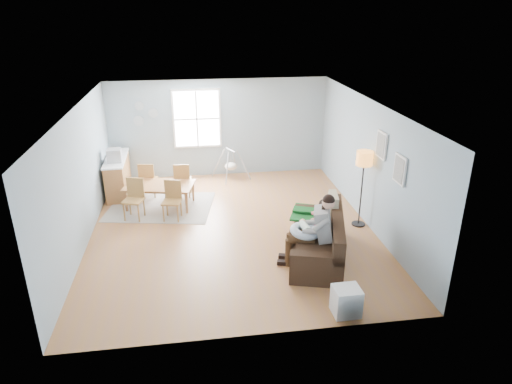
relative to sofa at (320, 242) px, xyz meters
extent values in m
cube|color=#AC703D|center=(-1.57, 1.41, -0.35)|extent=(8.40, 9.40, 0.08)
cube|color=white|center=(-1.57, 1.41, 2.69)|extent=(8.40, 9.40, 0.60)
cube|color=#8DABB9|center=(-1.57, 6.07, 1.04)|extent=(8.40, 0.08, 3.90)
cube|color=#8DABB9|center=(-1.57, -3.25, 1.04)|extent=(8.40, 0.08, 3.90)
cube|color=#8DABB9|center=(-5.73, 1.41, 1.04)|extent=(0.08, 9.40, 3.90)
cube|color=#8DABB9|center=(2.59, 1.41, 1.04)|extent=(0.08, 9.40, 3.90)
cube|color=white|center=(-2.17, 4.88, 1.34)|extent=(1.32, 0.06, 1.62)
cube|color=white|center=(-2.17, 4.85, 1.34)|extent=(1.20, 0.02, 1.50)
cube|color=white|center=(-2.17, 4.84, 1.34)|extent=(1.20, 0.03, 0.04)
cube|color=white|center=(-2.17, 4.84, 1.34)|extent=(0.04, 0.03, 1.50)
cube|color=white|center=(1.40, -0.09, 1.44)|extent=(0.04, 0.44, 0.54)
cube|color=slate|center=(1.37, -0.09, 1.44)|extent=(0.01, 0.36, 0.46)
cube|color=white|center=(1.40, 0.81, 1.64)|extent=(0.04, 0.44, 0.54)
cube|color=slate|center=(1.37, 0.81, 1.64)|extent=(0.01, 0.36, 0.46)
cylinder|color=#8F9FAC|center=(-3.67, 4.88, 1.74)|extent=(0.24, 0.02, 0.24)
cylinder|color=#8F9FAC|center=(-3.32, 4.88, 1.54)|extent=(0.26, 0.02, 0.26)
cylinder|color=#8F9FAC|center=(-3.72, 4.88, 1.34)|extent=(0.28, 0.02, 0.28)
cube|color=black|center=(-0.06, 0.02, -0.09)|extent=(1.49, 2.35, 0.44)
cube|color=black|center=(0.29, -0.08, 0.35)|extent=(0.79, 2.15, 0.45)
cube|color=black|center=(-0.33, -0.93, 0.21)|extent=(0.95, 0.45, 0.17)
cube|color=black|center=(0.20, 0.97, 0.21)|extent=(0.95, 0.45, 0.17)
cube|color=#166220|center=(0.11, 0.72, 0.25)|extent=(1.23, 1.15, 0.04)
cube|color=tan|center=(0.37, 0.49, 0.50)|extent=(0.25, 0.56, 0.54)
cube|color=gray|center=(-0.05, -0.31, 0.54)|extent=(0.49, 0.55, 0.63)
sphere|color=#ECAB90|center=(0.01, -0.33, 0.96)|extent=(0.23, 0.23, 0.23)
sphere|color=black|center=(0.01, -0.33, 1.01)|extent=(0.22, 0.22, 0.22)
cylinder|color=#342313|center=(-0.45, -0.31, 0.25)|extent=(0.51, 0.30, 0.17)
cylinder|color=#342313|center=(-0.38, -0.09, 0.25)|extent=(0.51, 0.30, 0.17)
cylinder|color=#342313|center=(-0.67, -0.24, -0.04)|extent=(0.14, 0.14, 0.54)
cylinder|color=#342313|center=(-0.60, -0.02, -0.04)|extent=(0.14, 0.14, 0.54)
cube|color=black|center=(-0.75, -0.22, -0.27)|extent=(0.27, 0.17, 0.08)
cube|color=black|center=(-0.68, 0.00, -0.27)|extent=(0.27, 0.17, 0.08)
torus|color=#C9DFFB|center=(-0.37, -0.22, 0.37)|extent=(0.71, 0.70, 0.23)
cylinder|color=white|center=(-0.37, -0.22, 0.46)|extent=(0.17, 0.32, 0.13)
sphere|color=#ECAB90|center=(-0.38, -0.04, 0.48)|extent=(0.11, 0.11, 0.11)
cube|color=silver|center=(0.05, 0.20, 0.42)|extent=(0.30, 0.33, 0.38)
sphere|color=#ECAB90|center=(0.08, 0.19, 0.68)|extent=(0.18, 0.18, 0.18)
sphere|color=black|center=(0.08, 0.19, 0.71)|extent=(0.17, 0.17, 0.17)
cylinder|color=#F63C85|center=(-0.22, 0.20, 0.25)|extent=(0.33, 0.18, 0.09)
cylinder|color=#F63C85|center=(-0.18, 0.34, 0.25)|extent=(0.33, 0.18, 0.09)
cylinder|color=#F63C85|center=(-0.36, 0.24, 0.07)|extent=(0.08, 0.08, 0.31)
cylinder|color=#F63C85|center=(-0.32, 0.38, 0.07)|extent=(0.08, 0.08, 0.31)
cylinder|color=black|center=(1.23, 1.19, -0.30)|extent=(0.30, 0.30, 0.03)
cylinder|color=black|center=(1.23, 1.19, 0.44)|extent=(0.03, 0.03, 1.50)
cylinder|color=#FF9335|center=(1.23, 1.19, 1.24)|extent=(0.34, 0.34, 0.30)
cube|color=white|center=(-0.08, -1.79, -0.08)|extent=(0.43, 0.38, 0.47)
cube|color=black|center=(-0.26, -1.80, -0.08)|extent=(0.04, 0.32, 0.37)
cube|color=gray|center=(-3.17, 2.82, -0.31)|extent=(2.72, 2.25, 0.01)
imported|color=#9C5433|center=(-3.17, 2.82, -0.03)|extent=(1.76, 1.23, 0.56)
cube|color=olive|center=(-3.72, 2.23, 0.14)|extent=(0.52, 0.52, 0.04)
cube|color=olive|center=(-3.67, 2.41, 0.39)|extent=(0.39, 0.15, 0.46)
cylinder|color=olive|center=(-3.93, 2.12, -0.09)|extent=(0.04, 0.04, 0.45)
cylinder|color=olive|center=(-3.61, 2.02, -0.09)|extent=(0.04, 0.04, 0.45)
cylinder|color=olive|center=(-3.84, 2.44, -0.09)|extent=(0.04, 0.04, 0.45)
cylinder|color=olive|center=(-3.51, 2.35, -0.09)|extent=(0.04, 0.04, 0.45)
cube|color=olive|center=(-2.87, 2.07, 0.12)|extent=(0.48, 0.48, 0.04)
cube|color=olive|center=(-2.83, 2.25, 0.36)|extent=(0.38, 0.12, 0.44)
cylinder|color=olive|center=(-3.06, 1.95, -0.10)|extent=(0.04, 0.04, 0.43)
cylinder|color=olive|center=(-2.74, 1.88, -0.10)|extent=(0.04, 0.04, 0.43)
cylinder|color=olive|center=(-2.99, 2.27, -0.10)|extent=(0.04, 0.04, 0.43)
cylinder|color=olive|center=(-2.67, 2.20, -0.10)|extent=(0.04, 0.04, 0.43)
cube|color=olive|center=(-3.48, 3.57, 0.13)|extent=(0.47, 0.47, 0.04)
cube|color=olive|center=(-3.50, 3.38, 0.37)|extent=(0.39, 0.09, 0.45)
cylinder|color=olive|center=(-3.29, 3.71, -0.09)|extent=(0.04, 0.04, 0.44)
cylinder|color=olive|center=(-3.62, 3.75, -0.09)|extent=(0.04, 0.04, 0.44)
cylinder|color=olive|center=(-3.34, 3.38, -0.09)|extent=(0.04, 0.04, 0.44)
cylinder|color=olive|center=(-3.67, 3.43, -0.09)|extent=(0.04, 0.04, 0.44)
cube|color=olive|center=(-2.62, 3.41, 0.13)|extent=(0.45, 0.45, 0.04)
cube|color=olive|center=(-2.64, 3.22, 0.38)|extent=(0.39, 0.08, 0.45)
cylinder|color=olive|center=(-2.44, 3.56, -0.09)|extent=(0.04, 0.04, 0.44)
cylinder|color=olive|center=(-2.77, 3.59, -0.09)|extent=(0.04, 0.04, 0.44)
cylinder|color=olive|center=(-2.47, 3.23, -0.09)|extent=(0.04, 0.04, 0.44)
cylinder|color=olive|center=(-2.80, 3.26, -0.09)|extent=(0.04, 0.04, 0.44)
cube|color=#9C5433|center=(-4.27, 3.91, 0.15)|extent=(0.50, 1.67, 0.92)
cube|color=white|center=(-4.27, 3.91, 0.62)|extent=(0.53, 1.71, 0.04)
cube|color=#ABABB0|center=(-4.25, 3.58, 0.80)|extent=(0.36, 0.34, 0.32)
cube|color=black|center=(-4.41, 3.58, 0.80)|extent=(0.04, 0.27, 0.23)
cylinder|color=#ABABB0|center=(-1.30, 4.51, 0.52)|extent=(0.23, 0.45, 0.04)
ellipsoid|color=beige|center=(-1.30, 4.51, 0.05)|extent=(0.34, 0.34, 0.21)
cylinder|color=#ABABB0|center=(-1.30, 4.51, 0.28)|extent=(0.01, 0.01, 0.38)
cylinder|color=#ABABB0|center=(-1.43, 4.16, 0.11)|extent=(0.17, 0.40, 0.83)
cylinder|color=#ABABB0|center=(-0.95, 4.37, 0.11)|extent=(0.39, 0.18, 0.83)
cylinder|color=#ABABB0|center=(-1.65, 4.64, 0.11)|extent=(0.39, 0.18, 0.83)
cylinder|color=#ABABB0|center=(-1.16, 4.86, 0.11)|extent=(0.17, 0.40, 0.83)
camera|label=1|loc=(-2.35, -7.48, 4.24)|focal=32.00mm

